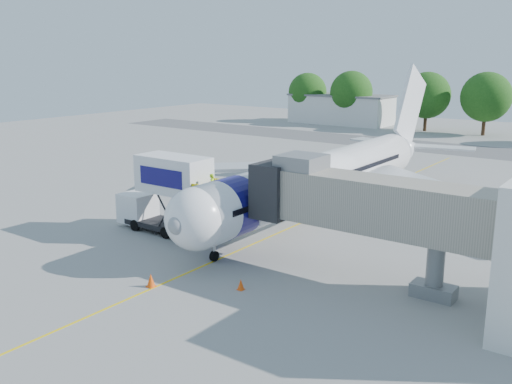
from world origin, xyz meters
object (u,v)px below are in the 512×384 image
Objects in this scene: ground_tug at (55,297)px; catering_hiloader at (167,194)px; aircraft at (326,176)px; jet_bridge at (356,202)px.

catering_hiloader is at bearing 105.46° from ground_tug.
jet_bridge is at bearing -54.30° from aircraft.
aircraft reaches higher than catering_hiloader.
aircraft is at bearing 60.58° from catering_hiloader.
aircraft is 2.71× the size of jet_bridge.
jet_bridge is 14.35m from catering_hiloader.
catering_hiloader is 2.59× the size of ground_tug.
aircraft is at bearing 81.09° from ground_tug.
aircraft reaches higher than ground_tug.
catering_hiloader is (-6.27, -11.12, -0.19)m from aircraft.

